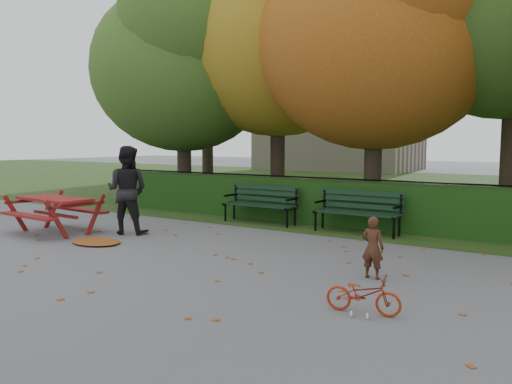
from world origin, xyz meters
The scene contains 17 objects.
ground centered at (0.00, 0.00, 0.00)m, with size 90.00×90.00×0.00m, color slate.
grass_strip centered at (0.00, 14.00, 0.01)m, with size 90.00×90.00×0.00m, color #1C3912.
building_left centered at (-9.00, 26.00, 7.50)m, with size 10.00×7.00×15.00m, color tan.
hedge centered at (0.00, 4.50, 0.50)m, with size 13.00×0.90×1.00m, color black.
iron_fence centered at (0.00, 5.30, 0.54)m, with size 14.00×0.04×1.02m.
tree_a centered at (-5.19, 5.58, 4.52)m, with size 5.88×5.60×7.48m.
tree_b centered at (-2.44, 6.75, 5.40)m, with size 6.72×6.40×8.79m.
tree_c centered at (0.83, 5.96, 4.82)m, with size 6.30×6.00×8.00m.
tree_f centered at (-7.13, 9.24, 5.69)m, with size 6.93×6.60×9.19m.
bench_left centered at (-1.30, 3.70, 0.52)m, with size 1.80×0.57×0.88m.
bench_right centered at (1.10, 3.70, 0.52)m, with size 1.80×0.57×0.88m.
picnic_table centered at (-4.25, 0.25, 0.58)m, with size 1.83×1.51×0.86m.
leaf_pile centered at (-2.66, -0.01, 0.04)m, with size 1.04×0.72×0.07m, color maroon.
leaf_scatter centered at (0.00, 0.30, 0.01)m, with size 9.00×5.70×0.01m, color maroon, non-canonical shape.
child centered at (2.57, 0.49, 0.44)m, with size 0.32×0.21×0.88m, color #462416.
adult centered at (-2.91, 1.03, 0.91)m, with size 0.89×0.69×1.83m, color black.
bicycle centered at (2.99, -0.96, 0.22)m, with size 0.29×0.84×0.44m, color #9A260E.
Camera 1 is at (4.92, -6.15, 1.91)m, focal length 35.00 mm.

